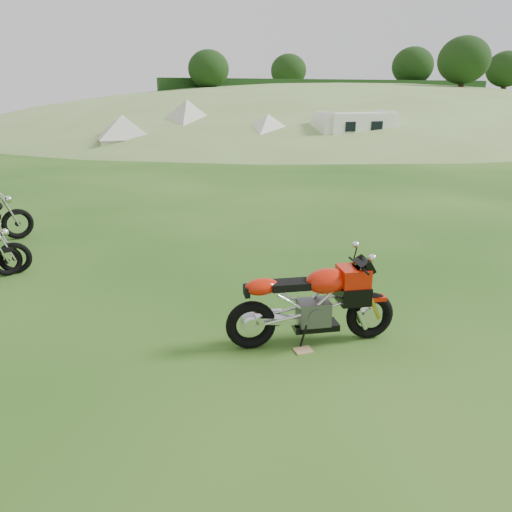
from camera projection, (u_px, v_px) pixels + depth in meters
name	position (u px, v px, depth m)	size (l,w,h in m)	color
ground	(266.00, 327.00, 6.89)	(120.00, 120.00, 0.00)	#16410E
hillside	(338.00, 124.00, 50.52)	(80.00, 64.00, 8.00)	olive
hedgerow	(338.00, 124.00, 50.52)	(36.00, 1.20, 8.60)	#113411
sport_motorcycle	(312.00, 297.00, 6.27)	(2.10, 0.52, 1.26)	red
plywood_board	(303.00, 350.00, 6.24)	(0.22, 0.17, 0.02)	tan
tent_left	(123.00, 132.00, 26.33)	(2.55, 2.55, 2.21)	beige
tent_mid	(188.00, 125.00, 28.38)	(3.09, 3.09, 2.68)	beige
tent_right	(268.00, 132.00, 26.23)	(2.58, 2.58, 2.23)	silver
caravan	(355.00, 133.00, 26.31)	(4.52, 2.02, 2.11)	white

